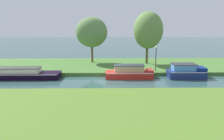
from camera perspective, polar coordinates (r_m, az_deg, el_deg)
name	(u,v)px	position (r m, az deg, el deg)	size (l,w,h in m)	color
ground_plane	(107,81)	(24.81, -1.27, -2.63)	(120.00, 120.00, 0.00)	#30504D
riverbank_far	(107,66)	(31.58, -1.21, 1.02)	(72.00, 10.00, 0.40)	#467230
riverbank_near	(106,112)	(16.21, -1.44, -10.24)	(72.00, 10.00, 0.40)	#527628
black_barge	(19,74)	(27.64, -21.69, -0.86)	(8.75, 2.06, 1.23)	black
red_narrowboat	(130,72)	(25.93, 4.28, -0.60)	(5.19, 1.72, 1.48)	red
navy_cruiser	(186,72)	(27.22, 17.59, -0.38)	(4.03, 2.04, 1.58)	navy
willow_tree_left	(92,32)	(32.52, -4.96, 9.11)	(4.28, 3.60, 6.26)	brown
willow_tree_centre	(148,30)	(31.60, 8.79, 9.53)	(3.87, 3.92, 6.97)	brown
lamp_post	(156,55)	(27.85, 10.63, 3.55)	(0.24, 0.24, 2.94)	#333338
mooring_post_near	(40,70)	(28.11, -17.17, 0.02)	(0.13, 0.13, 0.55)	#49412E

